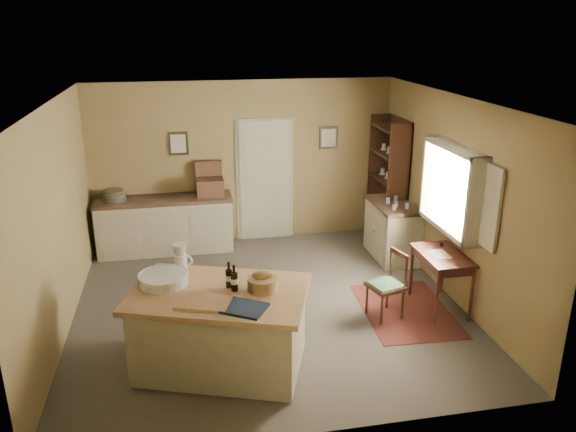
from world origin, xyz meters
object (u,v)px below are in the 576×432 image
Objects in this scene: desk_chair at (386,286)px; right_cabinet at (393,230)px; sideboard at (166,223)px; shelving_unit at (390,182)px; work_island at (220,327)px; writing_desk at (442,261)px.

right_cabinet is at bearing 50.96° from desk_chair.
sideboard is 3.65m from right_cabinet.
sideboard is at bearing 174.72° from shelving_unit.
shelving_unit is (3.08, 3.11, 0.58)m from work_island.
sideboard is 3.74m from shelving_unit.
desk_chair is 0.40× the size of shelving_unit.
work_island is at bearing -134.72° from shelving_unit.
work_island is at bearing -165.11° from writing_desk.
desk_chair is at bearing -111.21° from shelving_unit.
shelving_unit is at bearing 75.71° from right_cabinet.
right_cabinet reaches higher than writing_desk.
writing_desk is at bearing -37.12° from sideboard.
shelving_unit reaches higher than right_cabinet.
work_island is 3.84m from right_cabinet.
work_island reaches higher than writing_desk.
right_cabinet is at bearing 60.03° from work_island.
work_island is 2.39× the size of writing_desk.
sideboard is at bearing 119.18° from desk_chair.
work_island is 2.48× the size of desk_chair.
desk_chair is 2.67m from shelving_unit.
writing_desk is 1.04× the size of desk_chair.
writing_desk is 0.81× the size of right_cabinet.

